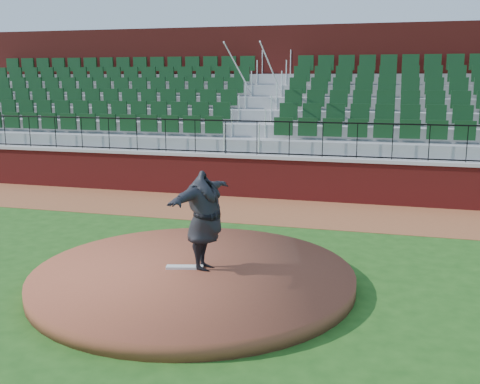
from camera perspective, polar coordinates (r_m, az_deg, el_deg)
ground at (r=10.25m, az=-2.23°, el=-8.78°), size 90.00×90.00×0.00m
warning_track at (r=15.26m, az=3.86°, el=-1.92°), size 34.00×3.20×0.01m
field_wall at (r=16.68m, az=4.98°, el=1.31°), size 34.00×0.35×1.20m
wall_cap at (r=16.58m, az=5.02°, el=3.52°), size 34.00×0.45×0.10m
wall_railing at (r=16.51m, az=5.05°, el=5.41°), size 34.00×0.05×1.00m
seating_stands at (r=19.14m, az=6.55°, el=7.73°), size 34.00×5.10×4.60m
concourse_wall at (r=21.89m, az=7.72°, el=9.36°), size 34.00×0.50×5.50m
pitchers_mound at (r=9.98m, az=-4.77°, el=-8.61°), size 5.64×5.64×0.25m
pitching_rubber at (r=10.03m, az=-5.67°, el=-7.64°), size 0.67×0.32×0.04m
pitcher at (r=9.72m, az=-3.64°, el=-2.94°), size 0.83×2.22×1.76m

